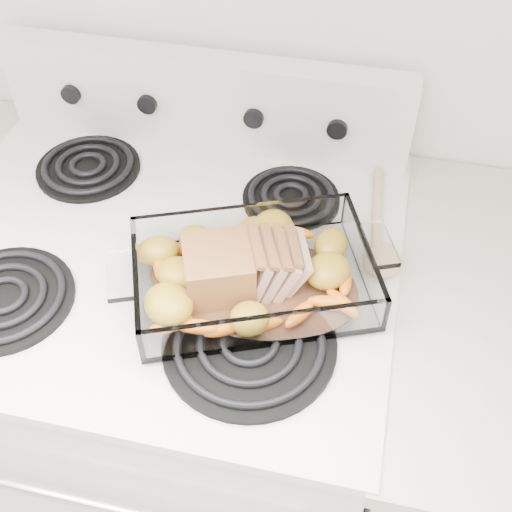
% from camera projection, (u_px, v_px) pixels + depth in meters
% --- Properties ---
extents(electric_range, '(0.78, 0.70, 1.12)m').
position_uv_depth(electric_range, '(182.00, 393.00, 1.38)').
color(electric_range, white).
rests_on(electric_range, ground).
extents(counter_right, '(0.58, 0.68, 0.93)m').
position_uv_depth(counter_right, '(499.00, 461.00, 1.29)').
color(counter_right, beige).
rests_on(counter_right, ground).
extents(baking_dish, '(0.35, 0.23, 0.07)m').
position_uv_depth(baking_dish, '(253.00, 279.00, 0.96)').
color(baking_dish, white).
rests_on(baking_dish, electric_range).
extents(pork_roast, '(0.18, 0.10, 0.08)m').
position_uv_depth(pork_roast, '(236.00, 263.00, 0.95)').
color(pork_roast, brown).
rests_on(pork_roast, baking_dish).
extents(roast_vegetables, '(0.38, 0.21, 0.05)m').
position_uv_depth(roast_vegetables, '(256.00, 255.00, 0.98)').
color(roast_vegetables, '#E25400').
rests_on(roast_vegetables, baking_dish).
extents(wooden_spoon, '(0.07, 0.26, 0.02)m').
position_uv_depth(wooden_spoon, '(381.00, 237.00, 1.05)').
color(wooden_spoon, '#D1B988').
rests_on(wooden_spoon, electric_range).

